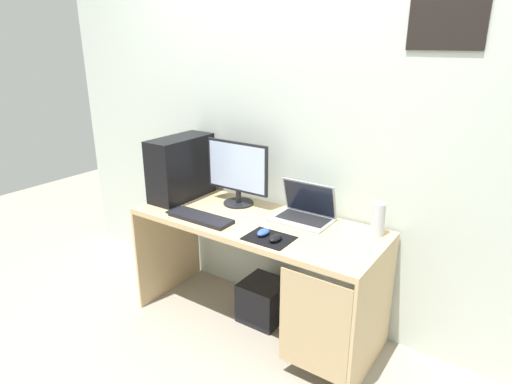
% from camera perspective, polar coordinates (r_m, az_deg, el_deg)
% --- Properties ---
extents(ground_plane, '(8.00, 8.00, 0.00)m').
position_cam_1_polar(ground_plane, '(3.02, 0.00, -16.94)').
color(ground_plane, '#9E9384').
extents(wall_back, '(4.00, 0.05, 2.60)m').
position_cam_1_polar(wall_back, '(2.77, 4.18, 9.20)').
color(wall_back, beige).
rests_on(wall_back, ground_plane).
extents(desk, '(1.57, 0.62, 0.75)m').
position_cam_1_polar(desk, '(2.69, 0.22, -6.71)').
color(desk, tan).
rests_on(desk, ground_plane).
extents(pc_tower, '(0.21, 0.48, 0.42)m').
position_cam_1_polar(pc_tower, '(3.01, -9.83, 3.17)').
color(pc_tower, black).
rests_on(pc_tower, desk).
extents(monitor, '(0.47, 0.20, 0.43)m').
position_cam_1_polar(monitor, '(2.82, -2.48, 2.57)').
color(monitor, black).
rests_on(monitor, desk).
extents(laptop, '(0.35, 0.24, 0.23)m').
position_cam_1_polar(laptop, '(2.65, 6.42, -2.68)').
color(laptop, '#9EA3A8').
rests_on(laptop, desk).
extents(speaker, '(0.07, 0.07, 0.19)m').
position_cam_1_polar(speaker, '(2.50, 15.80, -3.50)').
color(speaker, '#B7BCC6').
rests_on(speaker, desk).
extents(keyboard, '(0.42, 0.14, 0.02)m').
position_cam_1_polar(keyboard, '(2.67, -7.29, -3.39)').
color(keyboard, black).
rests_on(keyboard, desk).
extents(mousepad, '(0.26, 0.20, 0.00)m').
position_cam_1_polar(mousepad, '(2.40, 1.73, -6.10)').
color(mousepad, black).
rests_on(mousepad, desk).
extents(mouse_left, '(0.06, 0.10, 0.03)m').
position_cam_1_polar(mouse_left, '(2.42, 0.97, -5.34)').
color(mouse_left, '#2D51B2').
rests_on(mouse_left, mousepad).
extents(mouse_right, '(0.06, 0.10, 0.03)m').
position_cam_1_polar(mouse_right, '(2.36, 2.57, -6.09)').
color(mouse_right, black).
rests_on(mouse_right, mousepad).
extents(cell_phone, '(0.07, 0.13, 0.01)m').
position_cam_1_polar(cell_phone, '(2.82, -10.44, -2.40)').
color(cell_phone, black).
rests_on(cell_phone, desk).
extents(subwoofer, '(0.28, 0.28, 0.28)m').
position_cam_1_polar(subwoofer, '(2.99, 0.97, -14.11)').
color(subwoofer, black).
rests_on(subwoofer, ground_plane).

